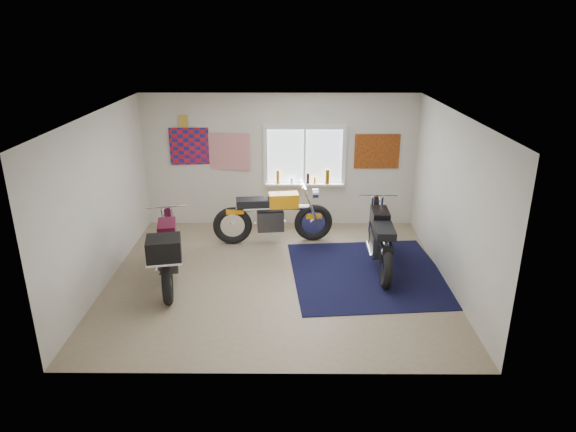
{
  "coord_description": "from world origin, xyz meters",
  "views": [
    {
      "loc": [
        0.22,
        -7.61,
        3.93
      ],
      "look_at": [
        0.18,
        0.4,
        0.94
      ],
      "focal_mm": 32.0,
      "sensor_mm": 36.0,
      "label": 1
    }
  ],
  "objects_px": {
    "navy_rug": "(368,273)",
    "black_chrome_bike": "(380,240)",
    "yellow_triumph": "(273,217)",
    "maroon_tourer": "(167,252)"
  },
  "relations": [
    {
      "from": "navy_rug",
      "to": "black_chrome_bike",
      "type": "relative_size",
      "value": 1.17
    },
    {
      "from": "navy_rug",
      "to": "black_chrome_bike",
      "type": "height_order",
      "value": "black_chrome_bike"
    },
    {
      "from": "yellow_triumph",
      "to": "maroon_tourer",
      "type": "distance_m",
      "value": 2.38
    },
    {
      "from": "black_chrome_bike",
      "to": "yellow_triumph",
      "type": "bearing_deg",
      "value": 62.21
    },
    {
      "from": "yellow_triumph",
      "to": "maroon_tourer",
      "type": "height_order",
      "value": "yellow_triumph"
    },
    {
      "from": "black_chrome_bike",
      "to": "maroon_tourer",
      "type": "relative_size",
      "value": 1.01
    },
    {
      "from": "yellow_triumph",
      "to": "black_chrome_bike",
      "type": "bearing_deg",
      "value": -36.02
    },
    {
      "from": "navy_rug",
      "to": "maroon_tourer",
      "type": "xyz_separation_m",
      "value": [
        -3.24,
        -0.42,
        0.57
      ]
    },
    {
      "from": "navy_rug",
      "to": "black_chrome_bike",
      "type": "distance_m",
      "value": 0.61
    },
    {
      "from": "navy_rug",
      "to": "yellow_triumph",
      "type": "bearing_deg",
      "value": 140.63
    }
  ]
}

